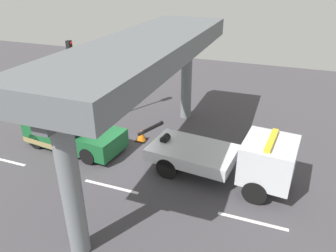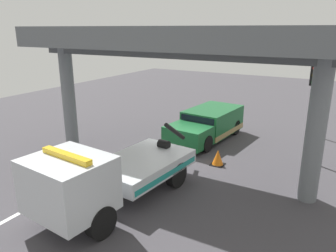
{
  "view_description": "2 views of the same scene",
  "coord_description": "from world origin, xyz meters",
  "px_view_note": "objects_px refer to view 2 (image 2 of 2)",
  "views": [
    {
      "loc": [
        6.25,
        -12.0,
        8.48
      ],
      "look_at": [
        1.37,
        0.99,
        1.61
      ],
      "focal_mm": 34.12,
      "sensor_mm": 36.0,
      "label": 1
    },
    {
      "loc": [
        12.21,
        6.55,
        5.86
      ],
      "look_at": [
        1.03,
        0.18,
        1.97
      ],
      "focal_mm": 34.61,
      "sensor_mm": 36.0,
      "label": 2
    }
  ],
  "objects_px": {
    "tow_truck_white": "(105,176)",
    "traffic_light_near": "(321,81)",
    "traffic_light_far": "(312,92)",
    "traffic_cone_orange": "(218,158)",
    "towed_van_green": "(208,125)"
  },
  "relations": [
    {
      "from": "tow_truck_white",
      "to": "traffic_light_near",
      "type": "distance_m",
      "value": 13.03
    },
    {
      "from": "traffic_light_far",
      "to": "traffic_cone_orange",
      "type": "distance_m",
      "value": 5.0
    },
    {
      "from": "traffic_light_far",
      "to": "traffic_light_near",
      "type": "bearing_deg",
      "value": 180.0
    },
    {
      "from": "traffic_light_near",
      "to": "traffic_cone_orange",
      "type": "distance_m",
      "value": 7.78
    },
    {
      "from": "towed_van_green",
      "to": "traffic_light_near",
      "type": "height_order",
      "value": "traffic_light_near"
    },
    {
      "from": "traffic_cone_orange",
      "to": "towed_van_green",
      "type": "bearing_deg",
      "value": -149.84
    },
    {
      "from": "tow_truck_white",
      "to": "traffic_cone_orange",
      "type": "height_order",
      "value": "tow_truck_white"
    },
    {
      "from": "traffic_light_near",
      "to": "tow_truck_white",
      "type": "bearing_deg",
      "value": -23.8
    },
    {
      "from": "traffic_cone_orange",
      "to": "traffic_light_near",
      "type": "bearing_deg",
      "value": 153.18
    },
    {
      "from": "tow_truck_white",
      "to": "traffic_cone_orange",
      "type": "distance_m",
      "value": 5.72
    },
    {
      "from": "traffic_light_near",
      "to": "traffic_cone_orange",
      "type": "relative_size",
      "value": 6.26
    },
    {
      "from": "traffic_light_near",
      "to": "traffic_light_far",
      "type": "relative_size",
      "value": 0.99
    },
    {
      "from": "tow_truck_white",
      "to": "towed_van_green",
      "type": "bearing_deg",
      "value": 179.44
    },
    {
      "from": "towed_van_green",
      "to": "traffic_cone_orange",
      "type": "distance_m",
      "value": 3.7
    },
    {
      "from": "tow_truck_white",
      "to": "traffic_light_near",
      "type": "height_order",
      "value": "traffic_light_near"
    }
  ]
}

